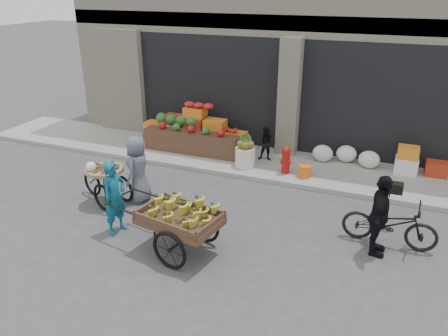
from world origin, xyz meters
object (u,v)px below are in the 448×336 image
at_px(seated_person, 267,144).
at_px(tricycle_cart, 105,179).
at_px(banana_cart, 177,216).
at_px(vendor_woman, 115,197).
at_px(cyclist, 379,216).
at_px(orange_bucket, 305,171).
at_px(vendor_grey, 138,169).
at_px(fire_hydrant, 286,159).
at_px(bicycle, 390,223).
at_px(pineapple_bin, 245,157).

distance_m(seated_person, tricycle_cart, 4.39).
height_order(banana_cart, vendor_woman, vendor_woman).
bearing_deg(banana_cart, cyclist, 31.44).
distance_m(orange_bucket, tricycle_cart, 4.78).
bearing_deg(banana_cart, tricycle_cart, 165.47).
bearing_deg(tricycle_cart, vendor_woman, -26.60).
relative_size(banana_cart, vendor_grey, 1.67).
height_order(orange_bucket, vendor_woman, vendor_woman).
relative_size(fire_hydrant, bicycle, 0.41).
distance_m(pineapple_bin, banana_cart, 4.02).
distance_m(pineapple_bin, orange_bucket, 1.61).
xyz_separation_m(vendor_woman, bicycle, (5.01, 1.50, -0.30)).
xyz_separation_m(banana_cart, bicycle, (3.57, 1.67, -0.29)).
bearing_deg(tricycle_cart, bicycle, 24.19).
relative_size(seated_person, bicycle, 0.54).
bearing_deg(bicycle, tricycle_cart, 96.65).
height_order(pineapple_bin, vendor_woman, vendor_woman).
relative_size(pineapple_bin, vendor_grey, 0.34).
xyz_separation_m(orange_bucket, bicycle, (2.07, -2.23, 0.18)).
height_order(pineapple_bin, seated_person, seated_person).
distance_m(banana_cart, tricycle_cart, 2.64).
distance_m(fire_hydrant, vendor_woman, 4.51).
distance_m(fire_hydrant, vendor_grey, 3.70).
bearing_deg(vendor_grey, tricycle_cart, -62.76).
xyz_separation_m(fire_hydrant, vendor_woman, (-2.44, -3.79, 0.24)).
distance_m(pineapple_bin, fire_hydrant, 1.11).
bearing_deg(orange_bucket, pineapple_bin, 176.42).
height_order(seated_person, tricycle_cart, seated_person).
bearing_deg(banana_cart, orange_bucket, 79.85).
bearing_deg(tricycle_cart, banana_cart, -6.31).
bearing_deg(bicycle, orange_bucket, 44.29).
xyz_separation_m(seated_person, vendor_woman, (-1.74, -4.44, 0.16)).
bearing_deg(seated_person, bicycle, -51.87).
relative_size(orange_bucket, vendor_grey, 0.21).
relative_size(seated_person, vendor_woman, 0.62).
xyz_separation_m(vendor_woman, vendor_grey, (-0.31, 1.33, 0.02)).
distance_m(vendor_woman, bicycle, 5.24).
bearing_deg(fire_hydrant, seated_person, 137.12).
bearing_deg(vendor_grey, seated_person, 143.93).
height_order(fire_hydrant, tricycle_cart, tricycle_cart).
bearing_deg(bicycle, seated_person, 49.56).
bearing_deg(vendor_grey, vendor_woman, 10.28).
height_order(orange_bucket, tricycle_cart, tricycle_cart).
relative_size(vendor_woman, bicycle, 0.87).
xyz_separation_m(fire_hydrant, vendor_grey, (-2.74, -2.46, 0.26)).
relative_size(seated_person, banana_cart, 0.36).
distance_m(fire_hydrant, tricycle_cart, 4.41).
bearing_deg(pineapple_bin, fire_hydrant, -2.60).
height_order(orange_bucket, bicycle, bicycle).
bearing_deg(bicycle, vendor_woman, 108.13).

